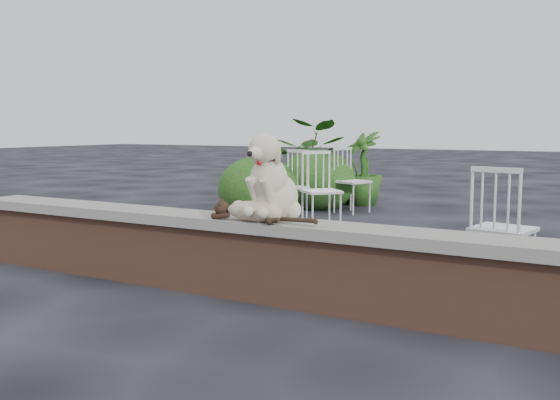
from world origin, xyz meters
The scene contains 12 objects.
ground centered at (0.00, 0.00, 0.00)m, with size 60.00×60.00×0.00m, color black.
brick_wall centered at (0.00, 0.00, 0.25)m, with size 6.00×0.30×0.50m, color brown.
capstone centered at (0.00, 0.00, 0.54)m, with size 6.20×0.40×0.08m, color slate.
dog centered at (-0.13, 0.04, 0.89)m, with size 0.41×0.54×0.62m, color beige, non-canonical shape.
cat centered at (-0.21, -0.11, 0.66)m, with size 0.96×0.23×0.16m, color tan, non-canonical shape.
chair_c centered at (1.23, 1.20, 0.47)m, with size 0.56×0.56×0.94m, color white, non-canonical shape.
chair_e centered at (-1.37, 4.46, 0.47)m, with size 0.56×0.56×0.94m, color white, non-canonical shape.
chair_b centered at (-1.79, 3.27, 0.47)m, with size 0.56×0.56×0.94m, color white, non-canonical shape.
chair_a centered at (-1.19, 3.04, 0.47)m, with size 0.56×0.56×0.94m, color white, non-canonical shape.
potted_plant_a centered at (-2.28, 4.89, 0.68)m, with size 1.22×1.06×1.35m, color #174213.
potted_plant_b centered at (-1.58, 5.38, 0.58)m, with size 0.65×0.65×1.17m, color #174213.
shrubbery centered at (-2.18, 4.44, 0.40)m, with size 1.41×3.23×0.95m.
Camera 1 is at (1.99, -3.70, 1.24)m, focal length 39.23 mm.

